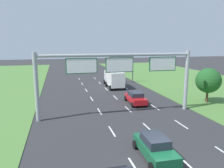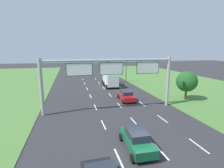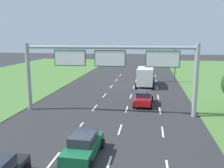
{
  "view_description": "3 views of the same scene",
  "coord_description": "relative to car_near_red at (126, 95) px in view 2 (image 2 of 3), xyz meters",
  "views": [
    {
      "loc": [
        -6.26,
        -12.03,
        7.86
      ],
      "look_at": [
        0.45,
        14.78,
        2.64
      ],
      "focal_mm": 35.0,
      "sensor_mm": 36.0,
      "label": 1
    },
    {
      "loc": [
        -4.98,
        -11.29,
        7.94
      ],
      "look_at": [
        1.27,
        14.55,
        2.68
      ],
      "focal_mm": 28.0,
      "sensor_mm": 36.0,
      "label": 2
    },
    {
      "loc": [
        4.04,
        -13.62,
        7.59
      ],
      "look_at": [
        0.16,
        12.06,
        2.69
      ],
      "focal_mm": 40.0,
      "sensor_mm": 36.0,
      "label": 3
    }
  ],
  "objects": [
    {
      "name": "ground_plane",
      "position": [
        -3.48,
        -14.14,
        -0.8
      ],
      "size": [
        200.0,
        200.0,
        0.0
      ],
      "primitive_type": "plane",
      "color": "#2D2D30"
    },
    {
      "name": "lane_dashes_slip",
      "position": [
        1.77,
        -5.14,
        -0.8
      ],
      "size": [
        0.14,
        56.4,
        0.01
      ],
      "color": "white",
      "rests_on": "ground_plane"
    },
    {
      "name": "traffic_light_mast",
      "position": [
        2.84,
        14.79,
        3.06
      ],
      "size": [
        4.76,
        0.49,
        5.6
      ],
      "color": "#47494F",
      "rests_on": "ground_plane"
    },
    {
      "name": "lane_dashes_inner_left",
      "position": [
        -5.23,
        -5.14,
        -0.8
      ],
      "size": [
        0.14,
        56.4,
        0.01
      ],
      "color": "white",
      "rests_on": "ground_plane"
    },
    {
      "name": "car_lead_silver",
      "position": [
        -3.46,
        -13.32,
        0.0
      ],
      "size": [
        2.11,
        4.32,
        1.59
      ],
      "rotation": [
        0.0,
        0.0,
        -0.02
      ],
      "color": "#145633",
      "rests_on": "ground_plane"
    },
    {
      "name": "roadside_tree_mid",
      "position": [
        9.34,
        -1.93,
        2.2
      ],
      "size": [
        3.26,
        3.26,
        4.64
      ],
      "color": "#513823",
      "rests_on": "ground_plane"
    },
    {
      "name": "car_near_red",
      "position": [
        0.0,
        0.0,
        0.0
      ],
      "size": [
        2.23,
        4.5,
        1.56
      ],
      "rotation": [
        0.0,
        0.0,
        -0.05
      ],
      "color": "red",
      "rests_on": "ground_plane"
    },
    {
      "name": "sign_gantry",
      "position": [
        -3.31,
        -3.71,
        4.16
      ],
      "size": [
        17.24,
        0.44,
        7.0
      ],
      "color": "#9EA0A5",
      "rests_on": "ground_plane"
    },
    {
      "name": "lane_dashes_inner_right",
      "position": [
        -1.73,
        -5.14,
        -0.8
      ],
      "size": [
        0.14,
        56.4,
        0.01
      ],
      "color": "white",
      "rests_on": "ground_plane"
    },
    {
      "name": "box_truck",
      "position": [
        -0.01,
        11.33,
        0.82
      ],
      "size": [
        2.84,
        7.22,
        2.95
      ],
      "rotation": [
        0.0,
        0.0,
        -0.03
      ],
      "color": "silver",
      "rests_on": "ground_plane"
    }
  ]
}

